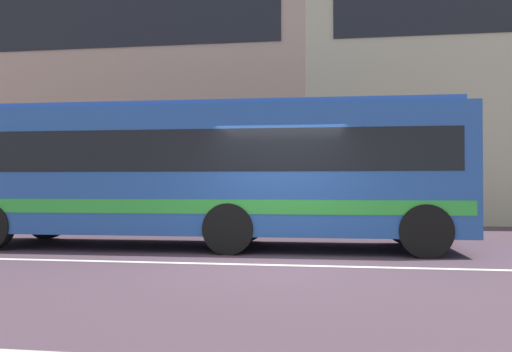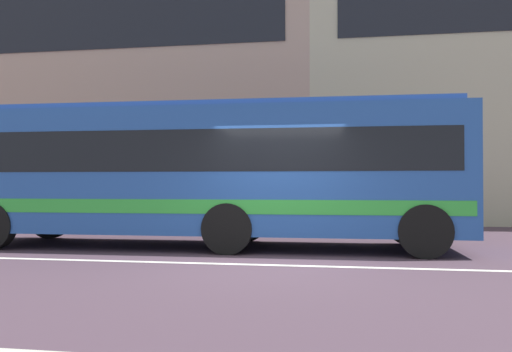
% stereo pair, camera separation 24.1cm
% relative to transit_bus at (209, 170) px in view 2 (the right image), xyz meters
% --- Properties ---
extents(ground_plane, '(160.00, 160.00, 0.00)m').
position_rel_transit_bus_xyz_m(ground_plane, '(1.69, -2.32, -1.69)').
color(ground_plane, '#463441').
extents(lane_centre_line, '(60.00, 0.16, 0.01)m').
position_rel_transit_bus_xyz_m(lane_centre_line, '(1.69, -2.32, -1.68)').
color(lane_centre_line, silver).
rests_on(lane_centre_line, ground_plane).
extents(apartment_block_left, '(20.75, 9.00, 13.06)m').
position_rel_transit_bus_xyz_m(apartment_block_left, '(-8.56, 11.02, 4.85)').
color(apartment_block_left, tan).
rests_on(apartment_block_left, ground_plane).
extents(transit_bus, '(10.80, 2.71, 3.05)m').
position_rel_transit_bus_xyz_m(transit_bus, '(0.00, 0.00, 0.00)').
color(transit_bus, '#244F9D').
rests_on(transit_bus, ground_plane).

